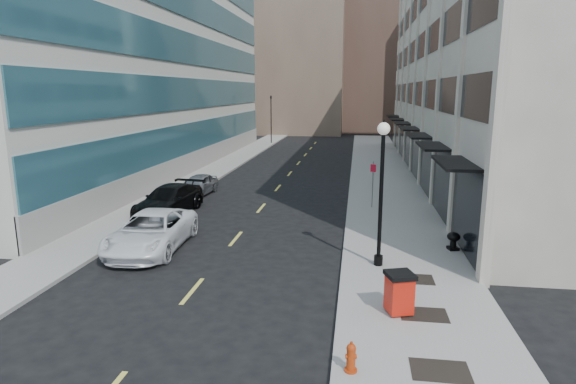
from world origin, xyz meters
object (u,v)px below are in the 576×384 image
(fire_hydrant, at_px, (351,357))
(lamppost, at_px, (382,181))
(car_silver_sedan, at_px, (198,185))
(sign_post, at_px, (373,178))
(trash_bin, at_px, (399,291))
(car_white_van, at_px, (151,231))
(car_black_pickup, at_px, (169,200))
(traffic_signal, at_px, (271,99))
(urn_planter, at_px, (454,239))

(fire_hydrant, bearing_deg, lamppost, 75.89)
(fire_hydrant, height_order, lamppost, lamppost)
(car_silver_sedan, height_order, sign_post, sign_post)
(trash_bin, distance_m, lamppost, 4.84)
(car_white_van, xyz_separation_m, car_silver_sedan, (-1.60, 11.00, -0.13))
(lamppost, bearing_deg, car_silver_sedan, 133.18)
(car_black_pickup, bearing_deg, car_white_van, -67.06)
(car_black_pickup, distance_m, trash_bin, 15.99)
(fire_hydrant, xyz_separation_m, sign_post, (0.93, 16.82, 1.33))
(car_black_pickup, distance_m, fire_hydrant, 17.59)
(traffic_signal, distance_m, car_white_van, 42.35)
(car_silver_sedan, relative_size, urn_planter, 5.21)
(traffic_signal, height_order, car_black_pickup, traffic_signal)
(lamppost, relative_size, sign_post, 2.09)
(lamppost, distance_m, urn_planter, 4.85)
(traffic_signal, height_order, trash_bin, traffic_signal)
(car_white_van, distance_m, urn_planter, 12.87)
(car_silver_sedan, height_order, urn_planter, car_silver_sedan)
(car_black_pickup, xyz_separation_m, fire_hydrant, (10.27, -14.29, -0.26))
(car_white_van, distance_m, car_black_pickup, 6.17)
(trash_bin, bearing_deg, urn_planter, 47.99)
(car_silver_sedan, bearing_deg, fire_hydrant, -57.79)
(sign_post, bearing_deg, lamppost, -69.84)
(trash_bin, bearing_deg, fire_hydrant, -131.04)
(car_black_pickup, relative_size, sign_post, 2.02)
(car_black_pickup, height_order, lamppost, lamppost)
(car_silver_sedan, distance_m, fire_hydrant, 21.88)
(car_white_van, bearing_deg, car_silver_sedan, 95.60)
(traffic_signal, height_order, car_silver_sedan, traffic_signal)
(car_silver_sedan, height_order, trash_bin, trash_bin)
(traffic_signal, distance_m, car_silver_sedan, 31.41)
(lamppost, bearing_deg, trash_bin, -83.77)
(traffic_signal, distance_m, urn_planter, 43.65)
(car_black_pickup, height_order, trash_bin, car_black_pickup)
(car_black_pickup, xyz_separation_m, trash_bin, (11.64, -10.96, 0.06))
(car_black_pickup, bearing_deg, trash_bin, -35.34)
(traffic_signal, height_order, fire_hydrant, traffic_signal)
(car_black_pickup, relative_size, lamppost, 0.97)
(lamppost, xyz_separation_m, urn_planter, (3.20, 2.30, -2.82))
(lamppost, bearing_deg, urn_planter, 35.74)
(fire_hydrant, bearing_deg, trash_bin, 60.62)
(fire_hydrant, bearing_deg, car_silver_sedan, 111.06)
(traffic_signal, bearing_deg, car_black_pickup, -88.89)
(urn_planter, bearing_deg, car_black_pickup, 162.31)
(fire_hydrant, distance_m, urn_planter, 10.54)
(trash_bin, distance_m, urn_planter, 6.94)
(traffic_signal, bearing_deg, fire_hydrant, -77.71)
(car_white_van, bearing_deg, trash_bin, -29.12)
(car_white_van, height_order, trash_bin, car_white_van)
(traffic_signal, height_order, sign_post, traffic_signal)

